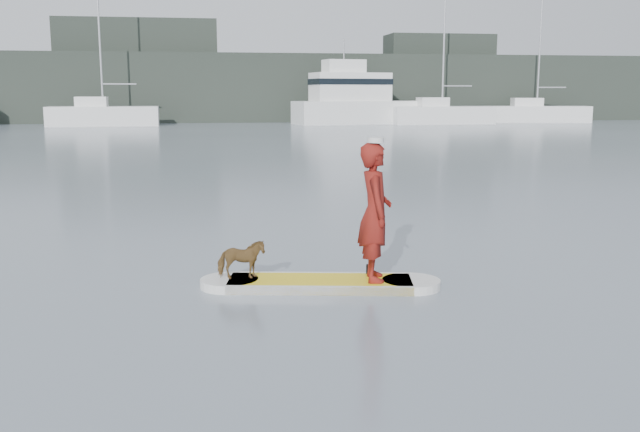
{
  "coord_description": "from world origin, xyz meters",
  "views": [
    {
      "loc": [
        -4.33,
        -12.93,
        2.65
      ],
      "look_at": [
        -2.81,
        -3.58,
        1.0
      ],
      "focal_mm": 40.0,
      "sensor_mm": 36.0,
      "label": 1
    }
  ],
  "objects": [
    {
      "name": "ground",
      "position": [
        0.0,
        0.0,
        0.0
      ],
      "size": [
        140.0,
        140.0,
        0.0
      ],
      "primitive_type": "plane",
      "color": "slate",
      "rests_on": "ground"
    },
    {
      "name": "paddleboard",
      "position": [
        -2.81,
        -3.58,
        0.06
      ],
      "size": [
        3.26,
        1.25,
        0.12
      ],
      "rotation": [
        0.0,
        0.0,
        -0.18
      ],
      "color": "yellow",
      "rests_on": "ground"
    },
    {
      "name": "paddler",
      "position": [
        -2.09,
        -3.71,
        1.06
      ],
      "size": [
        0.52,
        0.73,
        1.87
      ],
      "primitive_type": "imported",
      "rotation": [
        0.0,
        0.0,
        1.46
      ],
      "color": "maroon",
      "rests_on": "paddleboard"
    },
    {
      "name": "white_cap",
      "position": [
        -2.09,
        -3.71,
        2.03
      ],
      "size": [
        0.22,
        0.22,
        0.07
      ],
      "primitive_type": "cylinder",
      "color": "silver",
      "rests_on": "paddler"
    },
    {
      "name": "dog",
      "position": [
        -3.88,
        -3.38,
        0.39
      ],
      "size": [
        0.65,
        0.3,
        0.54
      ],
      "primitive_type": "imported",
      "rotation": [
        0.0,
        0.0,
        1.55
      ],
      "color": "brown",
      "rests_on": "paddleboard"
    },
    {
      "name": "paddle",
      "position": [
        -2.08,
        -3.41,
        0.8
      ],
      "size": [
        0.1,
        0.3,
        2.0
      ],
      "rotation": [
        0.0,
        0.0,
        -0.18
      ],
      "color": "black",
      "rests_on": "ground"
    },
    {
      "name": "sailboat_c",
      "position": [
        -12.23,
        45.81,
        0.9
      ],
      "size": [
        8.59,
        3.12,
        12.2
      ],
      "rotation": [
        0.0,
        0.0,
        0.03
      ],
      "color": "white",
      "rests_on": "ground"
    },
    {
      "name": "sailboat_e",
      "position": [
        15.25,
        44.71,
        0.87
      ],
      "size": [
        8.41,
        2.8,
        12.16
      ],
      "rotation": [
        0.0,
        0.0,
        -0.01
      ],
      "color": "white",
      "rests_on": "ground"
    },
    {
      "name": "sailboat_f",
      "position": [
        24.68,
        46.81,
        0.9
      ],
      "size": [
        9.29,
        4.41,
        13.38
      ],
      "rotation": [
        0.0,
        0.0,
        -0.21
      ],
      "color": "white",
      "rests_on": "ground"
    },
    {
      "name": "motor_yacht_a",
      "position": [
        8.38,
        46.17,
        1.96
      ],
      "size": [
        12.05,
        5.58,
        6.96
      ],
      "rotation": [
        0.0,
        0.0,
        0.18
      ],
      "color": "white",
      "rests_on": "ground"
    },
    {
      "name": "shore_mass",
      "position": [
        0.0,
        53.0,
        3.0
      ],
      "size": [
        90.0,
        6.0,
        6.0
      ],
      "primitive_type": "cube",
      "color": "#212923",
      "rests_on": "ground"
    },
    {
      "name": "shore_building_west",
      "position": [
        -10.0,
        54.0,
        4.5
      ],
      "size": [
        14.0,
        4.0,
        9.0
      ],
      "primitive_type": "cube",
      "color": "#212923",
      "rests_on": "ground"
    },
    {
      "name": "shore_building_east",
      "position": [
        18.0,
        54.0,
        4.0
      ],
      "size": [
        10.0,
        4.0,
        8.0
      ],
      "primitive_type": "cube",
      "color": "#212923",
      "rests_on": "ground"
    }
  ]
}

